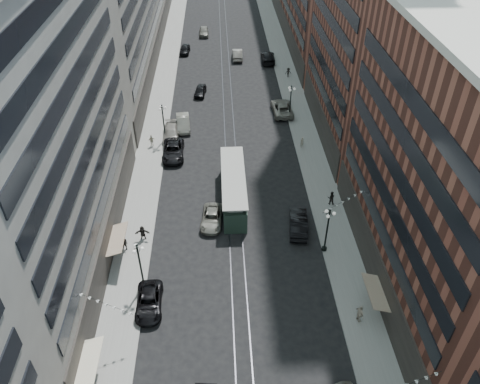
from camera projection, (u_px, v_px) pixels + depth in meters
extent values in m
plane|color=black|center=(229.00, 121.00, 71.02)|extent=(220.00, 220.00, 0.00)
cube|color=gray|center=(162.00, 93.00, 78.43)|extent=(4.00, 180.00, 0.15)
cube|color=gray|center=(292.00, 90.00, 79.27)|extent=(4.00, 180.00, 0.15)
cube|color=#2D2D33|center=(223.00, 92.00, 78.86)|extent=(0.12, 180.00, 0.02)
cube|color=#2D2D33|center=(231.00, 92.00, 78.92)|extent=(0.12, 180.00, 0.02)
cube|color=gray|center=(40.00, 138.00, 40.50)|extent=(8.00, 36.00, 28.00)
cube|color=brown|center=(441.00, 180.00, 39.10)|extent=(8.00, 30.00, 24.00)
cylinder|color=black|center=(144.00, 284.00, 45.30)|extent=(0.56, 0.56, 0.30)
cylinder|color=black|center=(141.00, 267.00, 43.79)|extent=(0.18, 0.18, 5.20)
sphere|color=black|center=(137.00, 246.00, 42.06)|extent=(0.24, 0.24, 0.24)
sphere|color=white|center=(142.00, 249.00, 42.33)|extent=(0.36, 0.36, 0.36)
sphere|color=white|center=(135.00, 246.00, 42.61)|extent=(0.36, 0.36, 0.36)
sphere|color=white|center=(134.00, 252.00, 42.00)|extent=(0.36, 0.36, 0.36)
cylinder|color=black|center=(165.00, 139.00, 66.55)|extent=(0.56, 0.56, 0.30)
cylinder|color=black|center=(164.00, 123.00, 65.04)|extent=(0.18, 0.18, 5.20)
sphere|color=black|center=(162.00, 105.00, 63.32)|extent=(0.24, 0.24, 0.24)
sphere|color=white|center=(165.00, 108.00, 63.58)|extent=(0.36, 0.36, 0.36)
sphere|color=white|center=(161.00, 107.00, 63.87)|extent=(0.36, 0.36, 0.36)
sphere|color=white|center=(160.00, 109.00, 63.25)|extent=(0.36, 0.36, 0.36)
cylinder|color=black|center=(324.00, 249.00, 49.15)|extent=(0.56, 0.56, 0.30)
cylinder|color=black|center=(327.00, 231.00, 47.64)|extent=(0.18, 0.18, 5.20)
sphere|color=black|center=(330.00, 211.00, 45.92)|extent=(0.24, 0.24, 0.24)
sphere|color=white|center=(334.00, 213.00, 46.18)|extent=(0.36, 0.36, 0.36)
sphere|color=white|center=(327.00, 211.00, 46.46)|extent=(0.36, 0.36, 0.36)
sphere|color=white|center=(328.00, 216.00, 45.85)|extent=(0.36, 0.36, 0.36)
cylinder|color=black|center=(289.00, 118.00, 71.19)|extent=(0.56, 0.56, 0.30)
cylinder|color=black|center=(290.00, 104.00, 69.68)|extent=(0.18, 0.18, 5.20)
sphere|color=black|center=(292.00, 86.00, 67.96)|extent=(0.24, 0.24, 0.24)
sphere|color=white|center=(294.00, 89.00, 68.22)|extent=(0.36, 0.36, 0.36)
sphere|color=white|center=(289.00, 88.00, 68.50)|extent=(0.36, 0.36, 0.36)
sphere|color=white|center=(290.00, 90.00, 67.89)|extent=(0.36, 0.36, 0.36)
cube|color=#213429|center=(234.00, 190.00, 55.37)|extent=(2.55, 12.26, 2.66)
cube|color=gray|center=(233.00, 179.00, 54.36)|extent=(1.63, 11.24, 0.61)
cube|color=gray|center=(233.00, 176.00, 54.11)|extent=(2.76, 12.47, 0.15)
cylinder|color=black|center=(235.00, 222.00, 52.35)|extent=(2.35, 0.72, 0.72)
cylinder|color=black|center=(232.00, 174.00, 59.59)|extent=(2.35, 0.72, 0.72)
imported|color=black|center=(149.00, 302.00, 43.10)|extent=(2.53, 5.18, 1.42)
imported|color=black|center=(124.00, 243.00, 48.75)|extent=(0.96, 0.75, 1.74)
imported|color=#BBAE9B|center=(360.00, 314.00, 41.56)|extent=(0.83, 1.24, 1.94)
imported|color=black|center=(173.00, 151.00, 63.05)|extent=(2.94, 6.14, 1.69)
imported|color=gray|center=(171.00, 133.00, 66.76)|extent=(2.44, 5.58, 1.60)
imported|color=black|center=(185.00, 49.00, 92.06)|extent=(2.14, 4.61, 1.53)
imported|color=black|center=(298.00, 223.00, 51.42)|extent=(2.53, 5.54, 1.76)
imported|color=gray|center=(282.00, 108.00, 72.61)|extent=(3.13, 6.44, 1.76)
imported|color=black|center=(268.00, 57.00, 88.65)|extent=(2.74, 6.23, 1.78)
imported|color=black|center=(200.00, 91.00, 77.63)|extent=(2.29, 4.47, 1.46)
imported|color=slate|center=(237.00, 54.00, 89.80)|extent=(1.92, 5.31, 1.74)
imported|color=black|center=(143.00, 233.00, 50.05)|extent=(1.59, 0.48, 1.70)
imported|color=#B1AB93|center=(152.00, 141.00, 64.84)|extent=(1.06, 0.70, 1.66)
imported|color=black|center=(331.00, 198.00, 54.70)|extent=(0.94, 0.62, 1.79)
imported|color=#B0A692|center=(302.00, 142.00, 64.64)|extent=(0.67, 0.57, 1.56)
imported|color=black|center=(288.00, 72.00, 82.81)|extent=(1.12, 0.51, 1.70)
imported|color=gray|center=(183.00, 123.00, 68.97)|extent=(2.36, 5.43, 1.74)
imported|color=#67655C|center=(204.00, 31.00, 99.96)|extent=(1.99, 4.88, 1.66)
imported|color=#626157|center=(212.00, 218.00, 52.39)|extent=(2.80, 5.22, 1.39)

